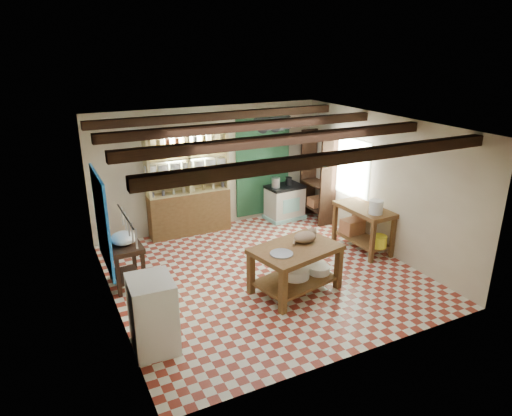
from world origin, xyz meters
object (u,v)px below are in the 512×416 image
right_counter (363,228)px  stove (285,202)px  prep_table (126,265)px  white_cabinet (153,314)px  cat (305,237)px  work_table (295,269)px

right_counter → stove: bearing=102.1°
stove → prep_table: (-3.85, -1.50, -0.03)m
stove → white_cabinet: (-3.87, -3.33, 0.10)m
cat → stove: bearing=43.8°
white_cabinet → work_table: bearing=13.5°
white_cabinet → right_counter: white_cabinet is taller
prep_table → stove: bearing=19.3°
white_cabinet → right_counter: 4.57m
prep_table → right_counter: bearing=-9.8°
white_cabinet → right_counter: size_ratio=0.83×
prep_table → cat: bearing=-27.9°
work_table → cat: cat is taller
work_table → white_cabinet: (-2.42, -0.45, 0.12)m
prep_table → white_cabinet: white_cabinet is taller
stove → white_cabinet: white_cabinet is taller
stove → work_table: bearing=-121.6°
right_counter → work_table: bearing=-160.6°
work_table → white_cabinet: white_cabinet is taller
cat → white_cabinet: bearing=169.3°
right_counter → cat: size_ratio=3.12×
stove → right_counter: bearing=-80.6°
work_table → prep_table: 2.77m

